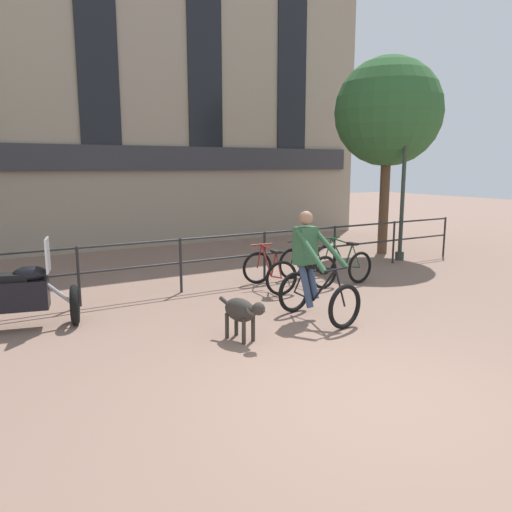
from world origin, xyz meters
TOP-DOWN VIEW (x-y plane):
  - ground_plane at (0.00, 0.00)m, footprint 60.00×60.00m
  - canal_railing at (-0.00, 5.20)m, footprint 15.05×0.05m
  - building_facade at (0.00, 10.99)m, footprint 18.00×0.72m
  - cyclist_with_bike at (1.17, 2.62)m, footprint 0.83×1.25m
  - dog at (-0.30, 2.27)m, footprint 0.41×0.89m
  - parked_motorcycle at (-2.92, 4.38)m, footprint 1.78×0.99m
  - parked_bicycle_near_lamp at (1.57, 4.54)m, footprint 0.76×1.17m
  - parked_bicycle_mid_left at (2.50, 4.54)m, footprint 0.72×1.14m
  - parked_bicycle_mid_right at (3.42, 4.54)m, footprint 0.74×1.16m
  - street_lamp at (6.11, 5.44)m, footprint 0.28×0.28m
  - tree_canalside_right at (6.45, 6.41)m, footprint 2.84×2.84m

SIDE VIEW (x-z plane):
  - ground_plane at x=0.00m, z-range 0.00..0.00m
  - parked_bicycle_near_lamp at x=1.57m, z-range -0.07..0.79m
  - parked_bicycle_mid_left at x=2.50m, z-range -0.07..0.79m
  - parked_bicycle_mid_right at x=3.42m, z-range -0.07..0.79m
  - dog at x=-0.30m, z-range 0.12..0.73m
  - parked_motorcycle at x=-2.92m, z-range -0.11..1.24m
  - canal_railing at x=0.00m, z-range 0.18..1.23m
  - cyclist_with_bike at x=1.17m, z-range -0.09..1.61m
  - street_lamp at x=6.11m, z-range 0.26..4.46m
  - tree_canalside_right at x=6.45m, z-range 1.17..6.38m
  - building_facade at x=0.00m, z-range -0.02..10.15m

